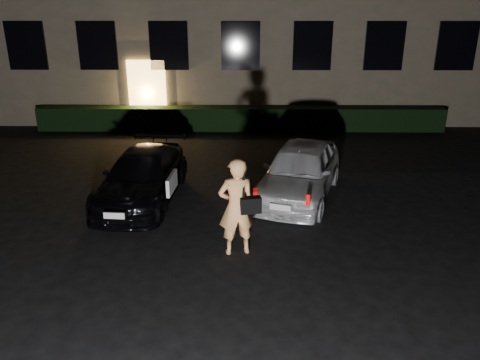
{
  "coord_description": "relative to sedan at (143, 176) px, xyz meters",
  "views": [
    {
      "loc": [
        0.16,
        -6.6,
        4.38
      ],
      "look_at": [
        0.07,
        2.0,
        1.16
      ],
      "focal_mm": 35.0,
      "sensor_mm": 36.0,
      "label": 1
    }
  ],
  "objects": [
    {
      "name": "ground",
      "position": [
        2.26,
        -3.78,
        -0.58
      ],
      "size": [
        80.0,
        80.0,
        0.0
      ],
      "primitive_type": "plane",
      "color": "black",
      "rests_on": "ground"
    },
    {
      "name": "hedge",
      "position": [
        2.26,
        6.72,
        -0.15
      ],
      "size": [
        15.0,
        0.7,
        0.85
      ],
      "primitive_type": "cube",
      "color": "black",
      "rests_on": "ground"
    },
    {
      "name": "sedan",
      "position": [
        0.0,
        0.0,
        0.0
      ],
      "size": [
        1.89,
        4.13,
        1.15
      ],
      "rotation": [
        0.0,
        0.0,
        -0.07
      ],
      "color": "black",
      "rests_on": "ground"
    },
    {
      "name": "hatch",
      "position": [
        3.75,
        0.2,
        0.08
      ],
      "size": [
        2.7,
        4.18,
        1.33
      ],
      "rotation": [
        0.0,
        0.0,
        -0.32
      ],
      "color": "silver",
      "rests_on": "ground"
    },
    {
      "name": "man",
      "position": [
        2.28,
        -2.58,
        0.36
      ],
      "size": [
        0.84,
        0.59,
        1.87
      ],
      "rotation": [
        0.0,
        0.0,
        3.36
      ],
      "color": "#FFAF69",
      "rests_on": "ground"
    }
  ]
}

